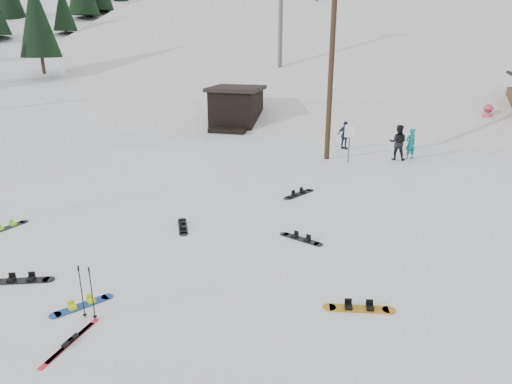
# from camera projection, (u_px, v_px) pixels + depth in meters

# --- Properties ---
(ground) EXTENTS (200.00, 200.00, 0.00)m
(ground) POSITION_uv_depth(u_px,v_px,m) (170.00, 295.00, 10.78)
(ground) COLOR white
(ground) RESTS_ON ground
(ski_slope) EXTENTS (60.00, 85.24, 65.97)m
(ski_slope) POSITION_uv_depth(u_px,v_px,m) (343.00, 170.00, 64.91)
(ski_slope) COLOR white
(ski_slope) RESTS_ON ground
(ridge_left) EXTENTS (47.54, 95.03, 58.38)m
(ridge_left) POSITION_uv_depth(u_px,v_px,m) (92.00, 159.00, 67.15)
(ridge_left) COLOR white
(ridge_left) RESTS_ON ground
(treeline_left) EXTENTS (20.00, 64.00, 10.00)m
(treeline_left) POSITION_uv_depth(u_px,v_px,m) (58.00, 88.00, 55.83)
(treeline_left) COLOR black
(treeline_left) RESTS_ON ground
(treeline_crest) EXTENTS (50.00, 6.00, 10.00)m
(treeline_crest) POSITION_uv_depth(u_px,v_px,m) (361.00, 70.00, 89.43)
(treeline_crest) COLOR black
(treeline_crest) RESTS_ON ski_slope
(utility_pole) EXTENTS (2.00, 0.26, 9.00)m
(utility_pole) POSITION_uv_depth(u_px,v_px,m) (331.00, 63.00, 21.59)
(utility_pole) COLOR #3A2819
(utility_pole) RESTS_ON ground
(trail_sign) EXTENTS (0.50, 0.09, 1.85)m
(trail_sign) POSITION_uv_depth(u_px,v_px,m) (350.00, 137.00, 22.02)
(trail_sign) COLOR #595B60
(trail_sign) RESTS_ON ground
(lift_hut) EXTENTS (3.40, 4.10, 2.75)m
(lift_hut) POSITION_uv_depth(u_px,v_px,m) (236.00, 108.00, 30.74)
(lift_hut) COLOR black
(lift_hut) RESTS_ON ground
(lift_tower_near) EXTENTS (2.20, 0.36, 8.00)m
(lift_tower_near) POSITION_uv_depth(u_px,v_px,m) (281.00, 11.00, 36.71)
(lift_tower_near) COLOR #595B60
(lift_tower_near) RESTS_ON ski_slope
(hero_snowboard) EXTENTS (0.95, 1.24, 0.10)m
(hero_snowboard) POSITION_uv_depth(u_px,v_px,m) (82.00, 305.00, 10.34)
(hero_snowboard) COLOR #18469D
(hero_snowboard) RESTS_ON ground
(hero_skis) EXTENTS (0.19, 1.69, 0.09)m
(hero_skis) POSITION_uv_depth(u_px,v_px,m) (70.00, 342.00, 9.09)
(hero_skis) COLOR red
(hero_skis) RESTS_ON ground
(ski_poles) EXTENTS (0.34, 0.09, 1.25)m
(ski_poles) POSITION_uv_depth(u_px,v_px,m) (87.00, 292.00, 9.71)
(ski_poles) COLOR black
(ski_poles) RESTS_ON ground
(board_scatter_a) EXTENTS (1.53, 0.76, 0.11)m
(board_scatter_a) POSITION_uv_depth(u_px,v_px,m) (21.00, 280.00, 11.40)
(board_scatter_a) COLOR black
(board_scatter_a) RESTS_ON ground
(board_scatter_b) EXTENTS (0.82, 1.36, 0.10)m
(board_scatter_b) POSITION_uv_depth(u_px,v_px,m) (183.00, 226.00, 14.70)
(board_scatter_b) COLOR black
(board_scatter_b) RESTS_ON ground
(board_scatter_c) EXTENTS (0.57, 1.42, 0.10)m
(board_scatter_c) POSITION_uv_depth(u_px,v_px,m) (7.00, 227.00, 14.61)
(board_scatter_c) COLOR black
(board_scatter_c) RESTS_ON ground
(board_scatter_d) EXTENTS (1.40, 0.75, 0.10)m
(board_scatter_d) POSITION_uv_depth(u_px,v_px,m) (301.00, 239.00, 13.78)
(board_scatter_d) COLOR black
(board_scatter_d) RESTS_ON ground
(board_scatter_e) EXTENTS (1.59, 0.54, 0.11)m
(board_scatter_e) POSITION_uv_depth(u_px,v_px,m) (359.00, 308.00, 10.22)
(board_scatter_e) COLOR orange
(board_scatter_e) RESTS_ON ground
(board_scatter_f) EXTENTS (0.98, 1.52, 0.12)m
(board_scatter_f) POSITION_uv_depth(u_px,v_px,m) (299.00, 194.00, 17.77)
(board_scatter_f) COLOR black
(board_scatter_f) RESTS_ON ground
(skier_teal) EXTENTS (0.68, 0.63, 1.55)m
(skier_teal) POSITION_uv_depth(u_px,v_px,m) (411.00, 144.00, 22.85)
(skier_teal) COLOR #0D848A
(skier_teal) RESTS_ON ground
(skier_dark) EXTENTS (0.91, 0.73, 1.76)m
(skier_dark) POSITION_uv_depth(u_px,v_px,m) (398.00, 142.00, 22.64)
(skier_dark) COLOR black
(skier_dark) RESTS_ON ground
(skier_pink) EXTENTS (1.27, 0.78, 1.90)m
(skier_pink) POSITION_uv_depth(u_px,v_px,m) (486.00, 120.00, 28.60)
(skier_pink) COLOR #CA4759
(skier_pink) RESTS_ON ground
(skier_navy) EXTENTS (0.97, 0.76, 1.53)m
(skier_navy) POSITION_uv_depth(u_px,v_px,m) (345.00, 135.00, 24.87)
(skier_navy) COLOR #19233E
(skier_navy) RESTS_ON ground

